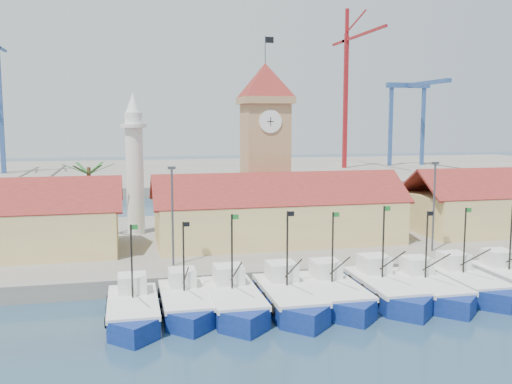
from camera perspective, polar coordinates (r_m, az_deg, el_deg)
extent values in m
plane|color=navy|center=(44.60, 9.02, -12.02)|extent=(400.00, 400.00, 0.00)
cube|color=gray|center=(66.46, 1.30, -4.87)|extent=(140.00, 32.00, 1.50)
cube|color=gray|center=(150.49, -6.73, 1.90)|extent=(240.00, 80.00, 2.00)
cube|color=navy|center=(43.60, -12.18, -11.84)|extent=(3.54, 8.01, 1.82)
cube|color=navy|center=(39.83, -12.10, -13.70)|extent=(3.54, 3.54, 1.82)
cube|color=silver|center=(43.32, -12.21, -10.70)|extent=(3.61, 8.23, 0.35)
cube|color=silver|center=(45.00, -12.27, -8.95)|extent=(2.12, 2.22, 1.42)
cylinder|color=black|center=(43.03, -12.32, -6.91)|extent=(0.14, 0.14, 5.66)
cube|color=#197226|center=(42.48, -12.08, -3.45)|extent=(0.51, 0.02, 0.35)
cube|color=navy|center=(44.68, -7.11, -11.27)|extent=(3.48, 7.87, 1.79)
cube|color=navy|center=(40.98, -6.54, -12.99)|extent=(3.48, 3.48, 1.79)
cube|color=silver|center=(44.41, -7.13, -10.18)|extent=(3.55, 8.09, 0.35)
cube|color=silver|center=(46.06, -7.39, -8.52)|extent=(2.09, 2.19, 1.39)
cylinder|color=black|center=(44.15, -7.25, -6.54)|extent=(0.14, 0.14, 5.56)
cube|color=black|center=(43.63, -6.98, -3.23)|extent=(0.50, 0.02, 0.35)
cube|color=navy|center=(44.56, -2.27, -11.22)|extent=(3.75, 8.49, 1.93)
cube|color=navy|center=(40.63, -1.14, -13.06)|extent=(3.75, 3.75, 1.93)
cube|color=silver|center=(44.27, -2.27, -10.03)|extent=(3.83, 8.72, 0.38)
cube|color=silver|center=(46.03, -2.77, -8.25)|extent=(2.25, 2.36, 1.50)
cylinder|color=black|center=(43.99, -2.42, -6.09)|extent=(0.15, 0.15, 6.00)
cube|color=#197226|center=(43.49, -2.09, -2.50)|extent=(0.54, 0.02, 0.38)
cube|color=navy|center=(45.28, 3.30, -10.91)|extent=(3.81, 8.63, 1.96)
cube|color=navy|center=(41.38, 5.00, -12.69)|extent=(3.81, 3.81, 1.96)
cube|color=silver|center=(44.99, 3.31, -9.73)|extent=(3.89, 8.86, 0.38)
cube|color=silver|center=(46.74, 2.58, -7.96)|extent=(2.29, 2.40, 1.52)
cylinder|color=black|center=(44.71, 3.14, -5.79)|extent=(0.15, 0.15, 6.10)
cube|color=black|center=(44.24, 3.51, -2.19)|extent=(0.54, 0.02, 0.38)
cube|color=navy|center=(46.81, 7.81, -10.39)|extent=(3.68, 8.33, 1.89)
cube|color=navy|center=(43.14, 9.80, -11.96)|extent=(3.68, 3.68, 1.89)
cube|color=silver|center=(46.54, 7.83, -9.27)|extent=(3.75, 8.56, 0.37)
cube|color=silver|center=(48.19, 6.97, -7.65)|extent=(2.21, 2.31, 1.47)
cylinder|color=black|center=(46.28, 7.67, -5.60)|extent=(0.15, 0.15, 5.89)
cube|color=#197226|center=(45.85, 8.03, -2.25)|extent=(0.53, 0.02, 0.37)
cube|color=navy|center=(48.59, 12.76, -9.81)|extent=(3.84, 8.69, 1.98)
cube|color=navy|center=(44.90, 15.19, -11.31)|extent=(3.84, 3.84, 1.98)
cube|color=silver|center=(48.31, 12.79, -8.69)|extent=(3.92, 8.93, 0.38)
cube|color=silver|center=(49.98, 11.74, -7.09)|extent=(2.30, 2.41, 1.54)
cylinder|color=black|center=(48.06, 12.61, -5.00)|extent=(0.15, 0.15, 6.14)
cube|color=#197226|center=(47.67, 13.00, -1.62)|extent=(0.55, 0.02, 0.38)
cube|color=navy|center=(49.78, 16.82, -9.57)|extent=(3.60, 8.16, 1.85)
cube|color=navy|center=(46.45, 19.34, -10.88)|extent=(3.60, 3.60, 1.85)
cube|color=silver|center=(49.52, 16.86, -8.55)|extent=(3.68, 8.38, 0.36)
cube|color=silver|center=(51.03, 15.75, -7.09)|extent=(2.16, 2.27, 1.44)
cylinder|color=black|center=(49.28, 16.68, -5.16)|extent=(0.14, 0.14, 5.77)
cube|color=black|center=(48.92, 17.06, -2.08)|extent=(0.51, 0.02, 0.36)
cube|color=navy|center=(52.34, 20.26, -8.88)|extent=(3.63, 8.21, 1.87)
cube|color=navy|center=(49.11, 22.90, -10.06)|extent=(3.63, 3.63, 1.87)
cube|color=silver|center=(52.10, 20.30, -7.90)|extent=(3.70, 8.44, 0.36)
cube|color=silver|center=(53.57, 19.14, -6.52)|extent=(2.18, 2.28, 1.45)
cylinder|color=black|center=(51.87, 20.13, -4.66)|extent=(0.15, 0.15, 5.81)
cube|color=#197226|center=(51.55, 20.50, -1.70)|extent=(0.52, 0.02, 0.36)
cube|color=navy|center=(54.80, 24.25, -8.36)|extent=(3.68, 8.32, 1.89)
cube|color=silver|center=(55.99, 23.06, -6.09)|extent=(2.21, 2.31, 1.47)
cylinder|color=black|center=(54.34, 24.12, -4.26)|extent=(0.15, 0.15, 5.89)
cube|color=#E2D27C|center=(62.09, 2.21, -2.91)|extent=(26.00, 10.00, 4.50)
cube|color=maroon|center=(59.15, 2.86, 0.26)|extent=(27.04, 5.13, 3.21)
cube|color=maroon|center=(63.95, 1.65, 0.78)|extent=(27.04, 5.13, 3.21)
cube|color=tan|center=(67.18, 0.90, 2.38)|extent=(5.00, 5.00, 15.00)
cube|color=tan|center=(66.99, 0.92, 9.13)|extent=(5.80, 5.80, 0.80)
pyramid|color=maroon|center=(67.11, 0.92, 11.09)|extent=(5.80, 5.80, 4.00)
cylinder|color=white|center=(64.48, 1.45, 7.07)|extent=(2.60, 0.15, 2.60)
cube|color=black|center=(64.40, 1.47, 7.07)|extent=(0.08, 0.02, 1.00)
cube|color=black|center=(64.40, 1.47, 7.07)|extent=(0.80, 0.02, 0.08)
cylinder|color=#3F3F44|center=(67.45, 0.93, 14.06)|extent=(0.10, 0.10, 3.00)
cube|color=black|center=(67.71, 1.35, 14.97)|extent=(1.00, 0.03, 0.70)
cylinder|color=silver|center=(67.31, -12.02, 1.80)|extent=(2.00, 2.00, 14.00)
cylinder|color=silver|center=(67.04, -12.14, 6.49)|extent=(3.00, 3.00, 0.40)
cone|color=silver|center=(67.07, -12.20, 8.71)|extent=(1.80, 1.80, 2.40)
cylinder|color=brown|center=(65.79, -16.28, -1.08)|extent=(0.44, 0.44, 8.00)
cube|color=#1F5C23|center=(65.30, -15.17, 2.26)|extent=(2.80, 0.35, 1.18)
cube|color=#1F5C23|center=(66.54, -15.73, 2.33)|extent=(1.71, 2.60, 1.18)
cube|color=#1F5C23|center=(66.63, -16.94, 2.29)|extent=(1.71, 2.60, 1.18)
cube|color=#1F5C23|center=(65.48, -17.62, 2.18)|extent=(2.80, 0.35, 1.18)
cube|color=#1F5C23|center=(64.22, -17.09, 2.11)|extent=(1.71, 2.60, 1.18)
cube|color=#1F5C23|center=(64.13, -15.84, 2.15)|extent=(1.71, 2.60, 1.18)
cylinder|color=#3F3F44|center=(51.89, -8.35, -2.44)|extent=(0.20, 0.20, 9.00)
cube|color=#3F3F44|center=(51.35, -8.44, 2.40)|extent=(0.70, 0.25, 0.25)
cylinder|color=#3F3F44|center=(59.77, 17.35, -1.43)|extent=(0.20, 0.20, 9.00)
cube|color=#3F3F44|center=(59.30, 17.51, 2.77)|extent=(0.70, 0.25, 0.25)
cube|color=#2E4F8D|center=(149.87, -24.19, 7.63)|extent=(1.00, 1.00, 31.00)
cube|color=#2E4F8D|center=(155.74, -24.10, 12.95)|extent=(0.60, 10.00, 0.60)
cube|color=maroon|center=(155.07, 8.94, 8.80)|extent=(1.00, 1.00, 34.64)
cube|color=maroon|center=(146.88, 10.62, 15.25)|extent=(0.60, 26.06, 0.60)
cube|color=maroon|center=(161.04, 8.37, 14.57)|extent=(0.60, 10.00, 0.60)
cube|color=maroon|center=(157.09, 9.09, 16.41)|extent=(0.80, 0.80, 7.00)
cube|color=#2E4F8D|center=(165.92, 13.31, 6.39)|extent=(0.90, 0.90, 22.00)
cube|color=#2E4F8D|center=(170.55, 16.34, 6.31)|extent=(0.90, 0.90, 22.00)
cube|color=#2E4F8D|center=(168.47, 14.97, 10.27)|extent=(13.00, 1.40, 1.40)
cube|color=#2E4F8D|center=(159.69, 16.67, 10.40)|extent=(1.40, 22.00, 1.00)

